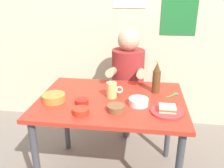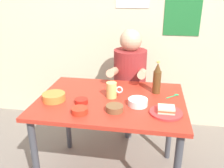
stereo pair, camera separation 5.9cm
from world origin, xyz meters
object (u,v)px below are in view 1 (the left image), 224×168
Objects in this scene: plate_orange at (167,112)px; beer_bottle at (156,78)px; beer_mug at (112,90)px; dining_table at (111,110)px; sandwich at (167,108)px; rice_bowl_white at (139,101)px; person_seated at (128,71)px; stool at (127,108)px.

beer_bottle is (-0.06, 0.34, 0.11)m from plate_orange.
beer_mug is at bearing -156.82° from beer_bottle.
plate_orange is (0.40, -0.17, 0.10)m from dining_table.
rice_bowl_white is at bearing 155.06° from sandwich.
beer_bottle reaches higher than plate_orange.
beer_mug is (-0.40, 0.20, 0.03)m from sandwich.
plate_orange is at bearing -24.94° from rice_bowl_white.
rice_bowl_white is (0.13, -0.70, 0.00)m from person_seated.
plate_orange is at bearing -153.43° from sandwich.
rice_bowl_white reaches higher than plate_orange.
person_seated is at bearing 100.23° from rice_bowl_white.
dining_table is 10.00× the size of sandwich.
beer_bottle reaches higher than rice_bowl_white.
person_seated is 5.14× the size of rice_bowl_white.
beer_bottle is at bearing 26.57° from dining_table.
dining_table is 4.20× the size of beer_bottle.
stool is at bearing 82.56° from dining_table.
plate_orange reaches higher than stool.
beer_bottle is (0.26, -0.45, 0.09)m from person_seated.
person_seated is 3.27× the size of plate_orange.
beer_mug is at bearing 80.48° from dining_table.
person_seated reaches higher than rice_bowl_white.
person_seated reaches higher than stool.
person_seated is 0.71m from rice_bowl_white.
sandwich is at bearing -22.88° from dining_table.
dining_table is at bearing -153.43° from beer_bottle.
beer_bottle is 1.87× the size of rice_bowl_white.
sandwich is (0.40, -0.17, 0.13)m from dining_table.
sandwich is at bearing -68.20° from stool.
rice_bowl_white is at bearing -79.93° from stool.
rice_bowl_white is at bearing -79.77° from person_seated.
beer_mug is at bearing 152.58° from rice_bowl_white.
sandwich reaches higher than stool.
stool is 3.57× the size of beer_mug.
plate_orange is 0.21m from rice_bowl_white.
rice_bowl_white is at bearing -20.91° from dining_table.
beer_bottle is at bearing 23.18° from beer_mug.
rice_bowl_white is at bearing -117.53° from beer_bottle.
beer_mug is (-0.08, -0.60, 0.45)m from stool.
stool is 3.21× the size of rice_bowl_white.
plate_orange is at bearing -67.92° from person_seated.
stool is at bearing 90.00° from person_seated.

